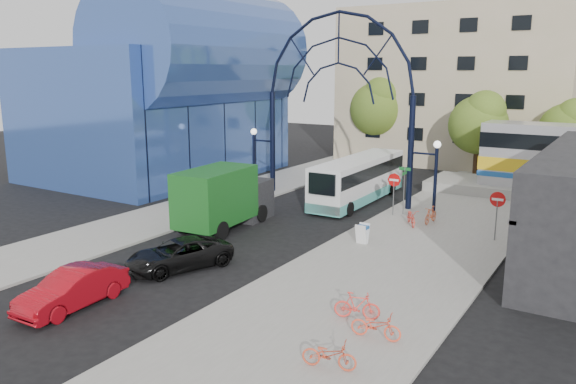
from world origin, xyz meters
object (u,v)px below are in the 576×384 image
Objects in this scene: red_sedan at (73,289)px; bike_near_b at (431,215)px; bike_far_a at (376,326)px; green_truck at (225,197)px; gateway_arch at (338,69)px; tree_north_a at (480,122)px; tree_north_c at (569,128)px; do_not_enter_sign at (497,204)px; sandwich_board at (362,231)px; bike_near_a at (411,217)px; city_bus at (359,179)px; bike_far_c at (329,355)px; street_name_sign at (404,181)px; tree_north_b at (379,106)px; stop_sign at (394,184)px; bike_far_b at (357,306)px; black_suv at (179,254)px.

bike_near_b is (7.49, 17.77, -0.12)m from red_sedan.
green_truck is at bearing 50.48° from bike_far_a.
tree_north_a is (6.12, 11.93, -3.95)m from gateway_arch.
tree_north_a is 1.08× the size of tree_north_c.
do_not_enter_sign reaches higher than sandwich_board.
bike_near_b reaches higher than bike_near_a.
green_truck reaches higher than bike_near_b.
city_bus is 6.54× the size of bike_far_c.
red_sedan is at bearing -101.20° from tree_north_a.
do_not_enter_sign is 0.38× the size of tree_north_c.
green_truck is at bearing -173.23° from sandwich_board.
bike_far_c is at bearing -75.72° from street_name_sign.
gateway_arch is at bearing -76.32° from tree_north_b.
sandwich_board is at bearing -82.43° from stop_sign.
stop_sign reaches higher than red_sedan.
do_not_enter_sign reaches higher than bike_far_b.
tree_north_c is 4.06× the size of bike_far_c.
do_not_enter_sign is 6.36m from street_name_sign.
tree_north_c is 36.57m from red_sedan.
tree_north_c is 31.15m from bike_far_a.
red_sedan is 18.08m from bike_near_a.
red_sedan reaches higher than bike_near_a.
city_bus is (1.34, 0.64, -7.06)m from gateway_arch.
bike_far_a is (8.82, -17.57, -0.94)m from city_bus.
gateway_arch is at bearing 24.34° from bike_far_a.
black_suv is at bearing -82.54° from tree_north_b.
stop_sign is at bearing 162.12° from do_not_enter_sign.
bike_near_a is at bearing -59.05° from street_name_sign.
gateway_arch is 8.60× the size of bike_far_b.
bike_far_b is (12.92, -31.87, -4.67)m from tree_north_b.
tree_north_b is 16.15m from tree_north_c.
tree_north_b is 1.17× the size of green_truck.
do_not_enter_sign is 16.86m from tree_north_a.
black_suv reaches higher than bike_far_a.
bike_near_b is at bearing -58.95° from tree_north_b.
bike_far_b is 0.99× the size of bike_far_c.
red_sedan is 2.76× the size of bike_near_b.
black_suv is 2.91× the size of bike_far_b.
street_name_sign is at bearing -62.35° from tree_north_b.
bike_near_b is at bearing 82.42° from black_suv.
street_name_sign is at bearing 41.24° from green_truck.
bike_far_a is (4.04, -28.86, -4.05)m from tree_north_a.
city_bus is 19.68m from bike_far_a.
red_sedan reaches higher than bike_far_a.
black_suv is 2.80× the size of bike_far_a.
green_truck is 13.27m from bike_far_b.
bike_near_b is (7.24, -2.53, -7.97)m from gateway_arch.
sandwich_board is at bearing 5.24° from bike_far_b.
bike_far_b is (3.44, -7.92, -0.15)m from sandwich_board.
green_truck is 3.95× the size of bike_near_a.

